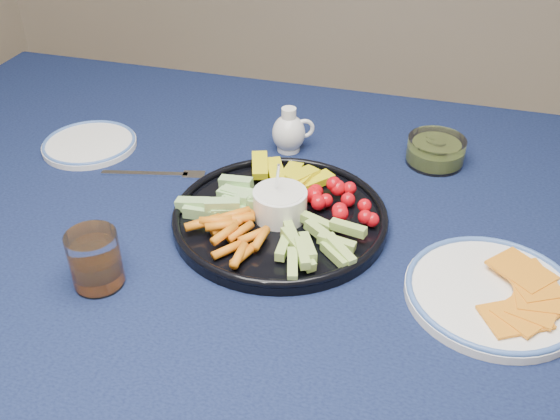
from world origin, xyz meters
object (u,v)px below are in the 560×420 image
(crudite_platter, at_px, (278,213))
(side_plate_extra, at_px, (90,144))
(juice_tumbler, at_px, (96,263))
(dining_table, at_px, (266,257))
(cheese_plate, at_px, (493,291))
(creamer_pitcher, at_px, (289,132))
(pickle_bowl, at_px, (435,152))

(crudite_platter, height_order, side_plate_extra, crudite_platter)
(juice_tumbler, bearing_deg, crudite_platter, 45.41)
(dining_table, height_order, cheese_plate, cheese_plate)
(creamer_pitcher, bearing_deg, cheese_plate, -40.00)
(crudite_platter, xyz_separation_m, side_plate_extra, (-0.43, 0.14, -0.01))
(pickle_bowl, height_order, juice_tumbler, juice_tumbler)
(dining_table, distance_m, juice_tumbler, 0.31)
(crudite_platter, xyz_separation_m, cheese_plate, (0.34, -0.09, -0.01))
(juice_tumbler, xyz_separation_m, side_plate_extra, (-0.22, 0.35, -0.03))
(dining_table, height_order, creamer_pitcher, creamer_pitcher)
(dining_table, bearing_deg, pickle_bowl, 45.26)
(pickle_bowl, bearing_deg, juice_tumbler, -132.23)
(dining_table, bearing_deg, juice_tumbler, -129.05)
(side_plate_extra, bearing_deg, cheese_plate, -16.37)
(dining_table, distance_m, side_plate_extra, 0.43)
(cheese_plate, distance_m, side_plate_extra, 0.79)
(side_plate_extra, bearing_deg, pickle_bowl, 11.22)
(dining_table, relative_size, side_plate_extra, 9.22)
(juice_tumbler, bearing_deg, pickle_bowl, 47.77)
(pickle_bowl, bearing_deg, dining_table, -134.74)
(creamer_pitcher, xyz_separation_m, cheese_plate, (0.38, -0.32, -0.03))
(crudite_platter, bearing_deg, dining_table, 156.29)
(crudite_platter, distance_m, cheese_plate, 0.35)
(crudite_platter, relative_size, side_plate_extra, 1.93)
(creamer_pitcher, bearing_deg, pickle_bowl, 6.39)
(pickle_bowl, relative_size, side_plate_extra, 0.59)
(creamer_pitcher, height_order, side_plate_extra, creamer_pitcher)
(dining_table, xyz_separation_m, pickle_bowl, (0.25, 0.26, 0.11))
(pickle_bowl, xyz_separation_m, side_plate_extra, (-0.65, -0.13, -0.01))
(creamer_pitcher, bearing_deg, crudite_platter, -78.53)
(creamer_pitcher, relative_size, juice_tumbler, 1.03)
(side_plate_extra, bearing_deg, dining_table, -17.61)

